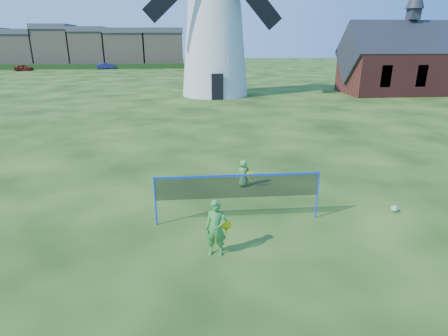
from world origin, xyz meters
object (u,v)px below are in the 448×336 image
badminton_net (238,187)px  car_right (106,66)px  windmill (215,23)px  player_boy (244,173)px  car_left (24,68)px  player_girl (216,228)px  play_ball (394,209)px  chapel (406,63)px

badminton_net → car_right: badminton_net is taller
windmill → badminton_net: 28.63m
windmill → player_boy: (-0.65, -25.11, -6.44)m
player_boy → car_left: car_left is taller
player_girl → play_ball: (6.03, 2.00, -0.66)m
play_ball → player_girl: bearing=-161.6°
badminton_net → play_ball: badminton_net is taller
play_ball → car_left: 72.26m
windmill → player_boy: 25.93m
car_left → car_right: 14.46m
badminton_net → car_right: size_ratio=1.41×
play_ball → car_right: (-22.66, 65.66, 0.48)m
player_girl → car_left: bearing=128.6°
player_girl → chapel: bearing=66.3°
badminton_net → player_girl: bearing=-113.7°
chapel → car_right: 54.39m
car_left → player_boy: bearing=-172.4°
player_boy → chapel: bearing=-137.2°
badminton_net → player_boy: size_ratio=4.75×
badminton_net → chapel: bearing=52.5°
windmill → car_left: (-32.73, 34.42, -6.41)m
player_girl → badminton_net: bearing=79.3°
windmill → play_ball: windmill is taller
player_girl → car_right: bearing=116.9°
car_right → player_boy: bearing=-178.0°
player_girl → car_left: player_girl is taller
car_right → play_ball: bearing=-175.0°
play_ball → badminton_net: bearing=-178.0°
player_boy → car_right: 65.48m
player_boy → play_ball: player_boy is taller
player_boy → car_left: (-32.08, 59.53, 0.03)m
player_girl → player_boy: player_girl is taller
windmill → badminton_net: (-1.25, -28.00, -5.83)m
play_ball → car_right: car_right is taller
car_left → play_ball: bearing=-170.2°
play_ball → car_left: size_ratio=0.07×
windmill → car_left: bearing=133.6°
badminton_net → player_boy: (0.60, 2.89, -0.61)m
player_girl → car_right: size_ratio=0.43×
player_boy → car_left: bearing=-69.1°
car_right → player_girl: bearing=179.8°
chapel → car_right: (-38.61, 38.23, -2.51)m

